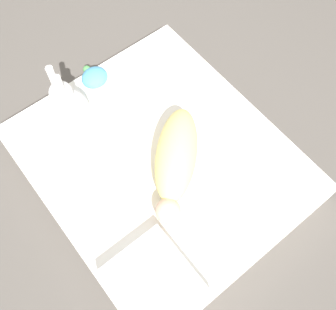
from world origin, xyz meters
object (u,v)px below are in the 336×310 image
Objects in this scene: bunny_plush at (67,107)px; swaddled_baby at (176,158)px; pillow at (155,285)px; turtle_plush at (94,77)px.

swaddled_baby is at bearing -154.69° from bunny_plush.
turtle_plush reaches higher than pillow.
turtle_plush is at bearing -131.58° from swaddled_baby.
pillow is 2.32× the size of turtle_plush.
bunny_plush is at bearing -108.05° from swaddled_baby.
swaddled_baby is at bearing -178.22° from turtle_plush.
swaddled_baby is 1.28× the size of bunny_plush.
swaddled_baby reaches higher than pillow.
swaddled_baby is 0.56m from bunny_plush.
swaddled_baby reaches higher than turtle_plush.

